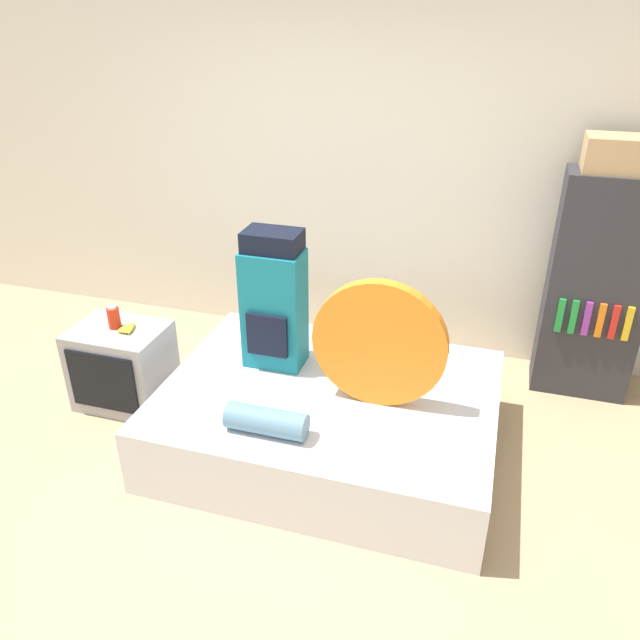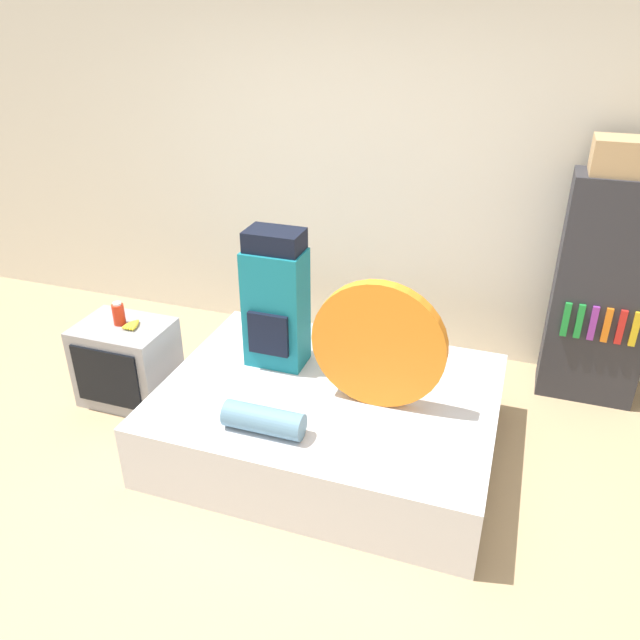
% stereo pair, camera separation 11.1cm
% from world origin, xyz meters
% --- Properties ---
extents(ground_plane, '(16.00, 16.00, 0.00)m').
position_xyz_m(ground_plane, '(0.00, 0.00, 0.00)').
color(ground_plane, tan).
extents(wall_back, '(8.00, 0.05, 2.60)m').
position_xyz_m(wall_back, '(0.00, 2.10, 1.30)').
color(wall_back, silver).
rests_on(wall_back, ground_plane).
extents(bed, '(1.94, 1.48, 0.41)m').
position_xyz_m(bed, '(0.18, 0.68, 0.21)').
color(bed, silver).
rests_on(bed, ground_plane).
extents(backpack, '(0.36, 0.27, 0.87)m').
position_xyz_m(backpack, '(-0.23, 0.87, 0.83)').
color(backpack, '#14707F').
rests_on(backpack, bed).
extents(tent_bag, '(0.75, 0.07, 0.75)m').
position_xyz_m(tent_bag, '(0.47, 0.64, 0.79)').
color(tent_bag, orange).
rests_on(tent_bag, bed).
extents(sleeping_roll, '(0.44, 0.15, 0.15)m').
position_xyz_m(sleeping_roll, '(-0.03, 0.18, 0.49)').
color(sleeping_roll, '#5B849E').
rests_on(sleeping_roll, bed).
extents(television, '(0.60, 0.46, 0.56)m').
position_xyz_m(television, '(-1.27, 0.72, 0.28)').
color(television, '#939399').
rests_on(television, ground_plane).
extents(canister, '(0.08, 0.08, 0.16)m').
position_xyz_m(canister, '(-1.29, 0.75, 0.63)').
color(canister, red).
rests_on(canister, television).
extents(banana_bunch, '(0.11, 0.14, 0.03)m').
position_xyz_m(banana_bunch, '(-1.19, 0.74, 0.57)').
color(banana_bunch, yellow).
rests_on(banana_bunch, television).
extents(bookshelf, '(0.62, 0.35, 1.53)m').
position_xyz_m(bookshelf, '(1.67, 1.82, 0.76)').
color(bookshelf, '#2D2D33').
rests_on(bookshelf, ground_plane).
extents(cardboard_box, '(0.43, 0.28, 0.21)m').
position_xyz_m(cardboard_box, '(1.65, 1.82, 1.63)').
color(cardboard_box, tan).
rests_on(cardboard_box, bookshelf).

